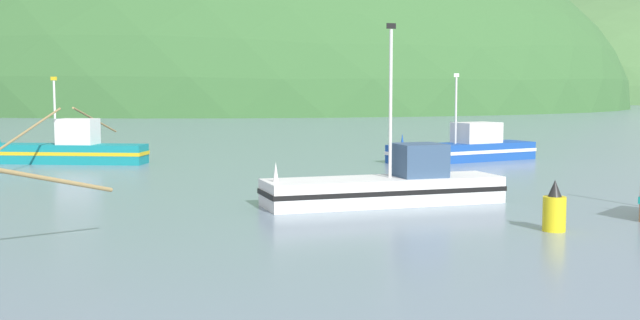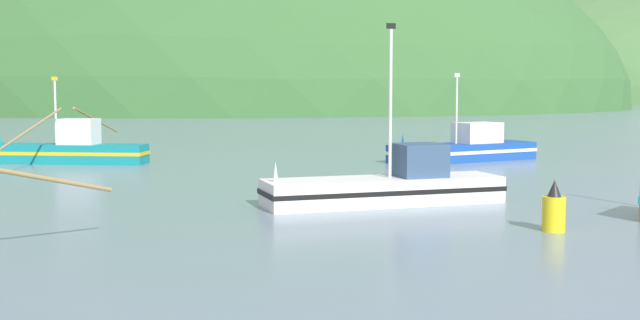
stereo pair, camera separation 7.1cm
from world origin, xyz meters
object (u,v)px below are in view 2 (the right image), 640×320
at_px(fishing_boat_white, 388,186).
at_px(channel_buoy, 554,210).
at_px(fishing_boat_blue, 466,149).
at_px(fishing_boat_teal, 70,149).

bearing_deg(fishing_boat_white, channel_buoy, 111.08).
relative_size(fishing_boat_blue, fishing_boat_white, 1.04).
height_order(fishing_boat_blue, channel_buoy, fishing_boat_blue).
bearing_deg(fishing_boat_blue, fishing_boat_teal, -25.26).
height_order(fishing_boat_white, channel_buoy, fishing_boat_white).
height_order(fishing_boat_teal, channel_buoy, fishing_boat_teal).
distance_m(fishing_boat_teal, fishing_boat_white, 22.72).
relative_size(fishing_boat_white, channel_buoy, 6.00).
distance_m(fishing_boat_blue, fishing_boat_teal, 22.69).
xyz_separation_m(fishing_boat_teal, channel_buoy, (18.87, -23.00, -0.18)).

